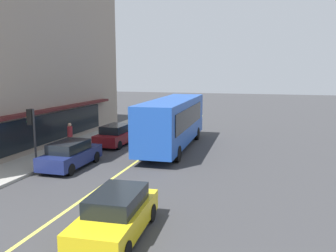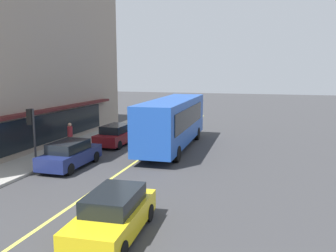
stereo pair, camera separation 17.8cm
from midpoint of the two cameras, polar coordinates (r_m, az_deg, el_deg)
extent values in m
plane|color=#38383A|center=(25.63, -1.27, -3.28)|extent=(120.00, 120.00, 0.00)
cube|color=#9E9B93|center=(27.85, -12.66, -2.34)|extent=(80.00, 2.72, 0.15)
cube|color=#D8D14C|center=(25.63, -1.27, -3.27)|extent=(36.00, 0.16, 0.01)
cube|color=#4C1919|center=(26.27, -17.14, 2.81)|extent=(14.95, 0.70, 0.20)
cube|color=black|center=(26.56, -17.41, 0.03)|extent=(12.81, 0.08, 2.00)
cube|color=#1E4CAD|center=(24.47, 1.00, 0.89)|extent=(11.06, 2.79, 3.00)
cube|color=black|center=(29.71, 3.50, 3.03)|extent=(0.17, 2.10, 1.80)
cube|color=black|center=(24.46, -2.05, 1.73)|extent=(8.80, 0.29, 1.32)
cube|color=black|center=(23.86, 3.80, 1.53)|extent=(8.80, 0.29, 1.32)
cube|color=#0CF259|center=(29.70, 3.54, 4.75)|extent=(0.13, 1.90, 0.36)
cube|color=#2D2D33|center=(30.02, 3.50, -0.01)|extent=(0.22, 2.40, 0.40)
cylinder|color=black|center=(28.35, 0.46, -1.04)|extent=(1.01, 0.33, 1.00)
cylinder|color=black|center=(27.89, 4.97, -1.25)|extent=(1.01, 0.33, 1.00)
cylinder|color=black|center=(21.74, -4.11, -4.21)|extent=(1.01, 0.33, 1.00)
cylinder|color=black|center=(21.13, 1.72, -4.58)|extent=(1.01, 0.33, 1.00)
cylinder|color=#2D2D33|center=(21.13, -20.75, -1.71)|extent=(0.12, 0.12, 3.20)
cube|color=black|center=(21.08, -21.36, 1.40)|extent=(0.30, 0.30, 0.90)
sphere|color=red|center=(21.15, -21.77, 2.14)|extent=(0.18, 0.18, 0.18)
sphere|color=orange|center=(21.18, -21.72, 1.41)|extent=(0.18, 0.18, 0.18)
sphere|color=green|center=(21.22, -21.68, 0.69)|extent=(0.18, 0.18, 0.18)
cube|color=maroon|center=(26.20, -8.15, -1.77)|extent=(4.34, 1.91, 0.75)
cube|color=black|center=(25.96, -8.32, -0.42)|extent=(2.45, 1.57, 0.55)
cylinder|color=black|center=(27.86, -8.39, -1.70)|extent=(0.65, 0.24, 0.64)
cylinder|color=black|center=(27.19, -5.28, -1.91)|extent=(0.65, 0.24, 0.64)
cylinder|color=black|center=(25.39, -11.19, -2.83)|extent=(0.65, 0.24, 0.64)
cylinder|color=black|center=(24.66, -7.84, -3.10)|extent=(0.65, 0.24, 0.64)
cube|color=navy|center=(20.77, -15.41, -4.88)|extent=(4.31, 1.82, 0.75)
cube|color=black|center=(20.50, -15.71, -3.21)|extent=(2.41, 1.52, 0.55)
cylinder|color=black|center=(22.43, -15.27, -4.57)|extent=(0.64, 0.22, 0.64)
cylinder|color=black|center=(21.63, -11.55, -4.93)|extent=(0.64, 0.22, 0.64)
cylinder|color=black|center=(20.15, -19.50, -6.32)|extent=(0.64, 0.22, 0.64)
cylinder|color=black|center=(19.26, -15.51, -6.84)|extent=(0.64, 0.22, 0.64)
cube|color=yellow|center=(12.13, -8.54, -14.85)|extent=(4.39, 2.04, 0.75)
cube|color=black|center=(12.01, -8.34, -11.74)|extent=(2.49, 1.64, 0.55)
cylinder|color=black|center=(10.80, -7.12, -19.64)|extent=(0.65, 0.26, 0.64)
cylinder|color=black|center=(11.41, -15.29, -18.23)|extent=(0.65, 0.26, 0.64)
cylinder|color=black|center=(13.23, -2.78, -13.96)|extent=(0.65, 0.26, 0.64)
cylinder|color=black|center=(13.73, -9.56, -13.18)|extent=(0.65, 0.26, 0.64)
cylinder|color=black|center=(24.70, -15.43, -2.68)|extent=(0.18, 0.18, 0.88)
cylinder|color=maroon|center=(24.56, -15.51, -0.87)|extent=(0.34, 0.34, 0.70)
sphere|color=tan|center=(24.48, -15.56, 0.22)|extent=(0.25, 0.25, 0.25)
camera|label=1|loc=(0.09, -89.79, 0.03)|focal=37.33mm
camera|label=2|loc=(0.09, 90.21, -0.03)|focal=37.33mm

